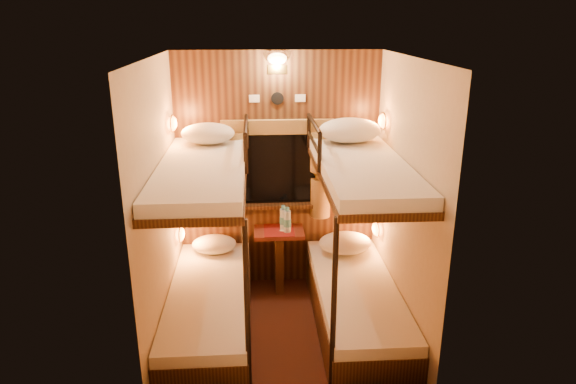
{
  "coord_description": "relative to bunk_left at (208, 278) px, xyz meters",
  "views": [
    {
      "loc": [
        -0.22,
        -3.91,
        2.68
      ],
      "look_at": [
        0.05,
        0.15,
        1.29
      ],
      "focal_mm": 32.0,
      "sensor_mm": 36.0,
      "label": 1
    }
  ],
  "objects": [
    {
      "name": "pillow_lower_right",
      "position": [
        1.3,
        0.63,
        0.0
      ],
      "size": [
        0.52,
        0.37,
        0.21
      ],
      "primitive_type": "ellipsoid",
      "color": "silver",
      "rests_on": "bunk_right"
    },
    {
      "name": "pillow_upper_left",
      "position": [
        -0.0,
        0.65,
        1.12
      ],
      "size": [
        0.49,
        0.35,
        0.19
      ],
      "primitive_type": "ellipsoid",
      "color": "silver",
      "rests_on": "bunk_left"
    },
    {
      "name": "bottle_left",
      "position": [
        0.69,
        0.81,
        0.2
      ],
      "size": [
        0.07,
        0.07,
        0.26
      ],
      "rotation": [
        0.0,
        0.0,
        -0.2
      ],
      "color": "#99BFE5",
      "rests_on": "table"
    },
    {
      "name": "pillow_upper_right",
      "position": [
        1.3,
        0.62,
        1.14
      ],
      "size": [
        0.57,
        0.41,
        0.23
      ],
      "primitive_type": "ellipsoid",
      "color": "silver",
      "rests_on": "bunk_right"
    },
    {
      "name": "reading_lamps",
      "position": [
        0.65,
        0.63,
        0.68
      ],
      "size": [
        2.0,
        0.2,
        1.25
      ],
      "color": "orange",
      "rests_on": "wall_left"
    },
    {
      "name": "pillow_lower_left",
      "position": [
        -0.0,
        0.72,
        -0.02
      ],
      "size": [
        0.44,
        0.32,
        0.17
      ],
      "primitive_type": "ellipsoid",
      "color": "silver",
      "rests_on": "bunk_left"
    },
    {
      "name": "back_panel",
      "position": [
        0.65,
        0.97,
        0.64
      ],
      "size": [
        2.0,
        0.03,
        2.4
      ],
      "primitive_type": "cube",
      "color": "black",
      "rests_on": "floor"
    },
    {
      "name": "table",
      "position": [
        0.65,
        0.78,
        -0.14
      ],
      "size": [
        0.5,
        0.34,
        0.66
      ],
      "color": "#602316",
      "rests_on": "floor"
    },
    {
      "name": "wall_back",
      "position": [
        0.65,
        0.98,
        0.64
      ],
      "size": [
        2.4,
        0.0,
        2.4
      ],
      "primitive_type": "plane",
      "rotation": [
        1.57,
        0.0,
        0.0
      ],
      "color": "#C6B293",
      "rests_on": "floor"
    },
    {
      "name": "wall_right",
      "position": [
        1.65,
        -0.07,
        0.64
      ],
      "size": [
        0.0,
        2.4,
        2.4
      ],
      "primitive_type": "plane",
      "rotation": [
        1.57,
        0.0,
        -1.57
      ],
      "color": "#C6B293",
      "rests_on": "floor"
    },
    {
      "name": "ceiling",
      "position": [
        0.65,
        -0.07,
        1.84
      ],
      "size": [
        2.1,
        2.1,
        0.0
      ],
      "primitive_type": "plane",
      "rotation": [
        3.14,
        0.0,
        0.0
      ],
      "color": "silver",
      "rests_on": "wall_back"
    },
    {
      "name": "wall_left",
      "position": [
        -0.35,
        -0.07,
        0.64
      ],
      "size": [
        0.0,
        2.4,
        2.4
      ],
      "primitive_type": "plane",
      "rotation": [
        1.57,
        0.0,
        1.57
      ],
      "color": "#C6B293",
      "rests_on": "floor"
    },
    {
      "name": "window",
      "position": [
        0.65,
        0.94,
        0.62
      ],
      "size": [
        1.0,
        0.12,
        0.79
      ],
      "color": "black",
      "rests_on": "back_panel"
    },
    {
      "name": "curtains",
      "position": [
        0.65,
        0.9,
        0.71
      ],
      "size": [
        1.1,
        0.22,
        1.0
      ],
      "color": "brown",
      "rests_on": "back_panel"
    },
    {
      "name": "sachet_a",
      "position": [
        0.7,
        0.77,
        0.09
      ],
      "size": [
        0.1,
        0.08,
        0.01
      ],
      "primitive_type": "cube",
      "rotation": [
        0.0,
        0.0,
        -0.33
      ],
      "color": "silver",
      "rests_on": "table"
    },
    {
      "name": "bottle_right",
      "position": [
        0.73,
        0.74,
        0.2
      ],
      "size": [
        0.08,
        0.08,
        0.26
      ],
      "rotation": [
        0.0,
        0.0,
        0.17
      ],
      "color": "#99BFE5",
      "rests_on": "table"
    },
    {
      "name": "back_fixtures",
      "position": [
        0.65,
        0.93,
        1.69
      ],
      "size": [
        0.54,
        0.09,
        0.48
      ],
      "color": "black",
      "rests_on": "back_panel"
    },
    {
      "name": "sachet_b",
      "position": [
        0.72,
        0.85,
        0.09
      ],
      "size": [
        0.06,
        0.05,
        0.0
      ],
      "primitive_type": "cube",
      "rotation": [
        0.0,
        0.0,
        0.0
      ],
      "color": "silver",
      "rests_on": "table"
    },
    {
      "name": "wall_front",
      "position": [
        0.65,
        -1.12,
        0.64
      ],
      "size": [
        2.4,
        0.0,
        2.4
      ],
      "primitive_type": "plane",
      "rotation": [
        -1.57,
        0.0,
        0.0
      ],
      "color": "#C6B293",
      "rests_on": "floor"
    },
    {
      "name": "bunk_right",
      "position": [
        1.3,
        0.0,
        0.0
      ],
      "size": [
        0.72,
        1.9,
        1.82
      ],
      "color": "black",
      "rests_on": "floor"
    },
    {
      "name": "bunk_left",
      "position": [
        0.0,
        0.0,
        0.0
      ],
      "size": [
        0.72,
        1.9,
        1.82
      ],
      "color": "black",
      "rests_on": "floor"
    },
    {
      "name": "floor",
      "position": [
        0.65,
        -0.07,
        -0.56
      ],
      "size": [
        2.1,
        2.1,
        0.0
      ],
      "primitive_type": "plane",
      "color": "#37180F",
      "rests_on": "ground"
    }
  ]
}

